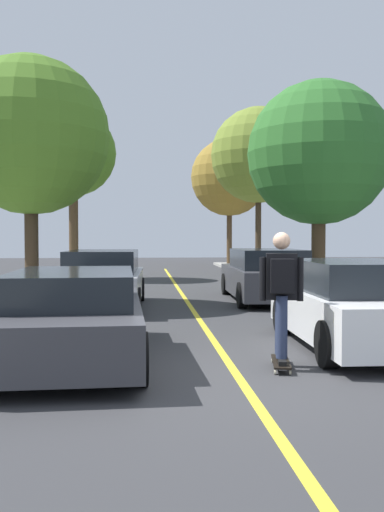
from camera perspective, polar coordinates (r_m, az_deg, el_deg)
ground at (r=7.17m, az=4.75°, el=-12.21°), size 80.00×80.00×0.00m
center_line at (r=11.05m, az=1.21°, el=-7.15°), size 0.12×39.20×0.01m
parked_car_left_nearest at (r=8.16m, az=-11.98°, el=-5.97°), size 2.10×4.50×1.27m
parked_car_left_near at (r=13.95m, az=-9.06°, el=-2.40°), size 2.05×4.42×1.42m
parked_car_right_nearest at (r=9.27m, az=16.30°, el=-4.81°), size 2.00×4.11×1.37m
parked_car_right_near at (r=15.46m, az=7.53°, el=-1.96°), size 2.10×4.75×1.42m
street_tree_left_nearest at (r=15.05m, az=-16.14°, el=11.63°), size 4.00×4.00×6.17m
street_tree_left_near at (r=23.67m, az=-12.03°, el=10.14°), size 3.50×3.50×6.78m
street_tree_right_nearest at (r=17.23m, az=12.83°, el=10.13°), size 4.25×4.25×6.22m
street_tree_right_near at (r=25.78m, az=6.80°, el=10.14°), size 4.31×4.31×7.45m
street_tree_right_far at (r=34.10m, az=3.84°, el=7.99°), size 4.66×4.66×7.53m
fire_hydrant at (r=11.49m, az=-17.54°, el=-4.46°), size 0.20×0.20×0.70m
skateboard at (r=7.68m, az=9.05°, el=-10.61°), size 0.37×0.87×0.10m
skateboarder at (r=7.49m, az=9.11°, el=-3.27°), size 0.59×0.71×1.71m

